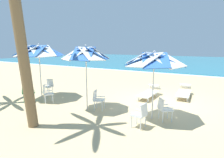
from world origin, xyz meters
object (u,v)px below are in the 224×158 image
object	(u,v)px
plastic_chair_2	(98,99)
sun_lounger_0	(184,92)
sun_lounger_1	(149,92)
plastic_chair_3	(27,92)
plastic_chair_0	(140,114)
beach_umbrella_1	(86,54)
beach_umbrella_0	(154,60)
beach_umbrella_2	(39,51)
plastic_chair_1	(164,108)
palm_tree_0	(18,20)
plastic_chair_5	(47,93)
plastic_chair_4	(49,85)

from	to	relation	value
plastic_chair_2	sun_lounger_0	xyz separation A→B (m)	(2.91, 4.11, -0.22)
plastic_chair_2	sun_lounger_1	distance (m)	3.31
plastic_chair_3	sun_lounger_1	size ratio (longest dim) A/B	0.40
sun_lounger_0	sun_lounger_1	size ratio (longest dim) A/B	1.01
plastic_chair_0	beach_umbrella_1	bearing A→B (deg)	167.88
plastic_chair_2	plastic_chair_3	distance (m)	3.82
beach_umbrella_0	beach_umbrella_2	bearing A→B (deg)	-178.28
plastic_chair_0	plastic_chair_3	xyz separation A→B (m)	(-6.04, -0.00, 0.00)
plastic_chair_0	plastic_chair_1	xyz separation A→B (m)	(0.53, 1.01, 0.00)
beach_umbrella_2	palm_tree_0	bearing A→B (deg)	-45.92
plastic_chair_2	palm_tree_0	distance (m)	4.24
beach_umbrella_0	plastic_chair_0	distance (m)	2.02
beach_umbrella_2	sun_lounger_1	distance (m)	6.24
plastic_chair_3	plastic_chair_2	bearing A→B (deg)	11.98
beach_umbrella_0	plastic_chair_5	xyz separation A→B (m)	(-5.14, -0.61, -1.76)
sun_lounger_1	beach_umbrella_1	bearing A→B (deg)	-118.14
sun_lounger_1	plastic_chair_4	bearing A→B (deg)	-157.83
plastic_chair_0	plastic_chair_1	distance (m)	1.14
plastic_chair_1	palm_tree_0	size ratio (longest dim) A/B	0.15
plastic_chair_5	palm_tree_0	bearing A→B (deg)	-53.17
plastic_chair_1	beach_umbrella_1	size ratio (longest dim) A/B	0.31
beach_umbrella_1	plastic_chair_3	world-z (taller)	beach_umbrella_1
plastic_chair_5	plastic_chair_2	bearing A→B (deg)	8.84
plastic_chair_1	palm_tree_0	xyz separation A→B (m)	(-3.80, -3.01, 3.04)
palm_tree_0	plastic_chair_2	bearing A→B (deg)	70.76
plastic_chair_2	sun_lounger_0	size ratio (longest dim) A/B	0.40
beach_umbrella_0	beach_umbrella_2	world-z (taller)	beach_umbrella_2
plastic_chair_1	plastic_chair_4	distance (m)	6.94
beach_umbrella_2	plastic_chair_4	distance (m)	2.22
beach_umbrella_1	beach_umbrella_2	size ratio (longest dim) A/B	0.98
plastic_chair_1	beach_umbrella_1	world-z (taller)	beach_umbrella_1
plastic_chair_2	sun_lounger_1	bearing A→B (deg)	66.84
beach_umbrella_0	beach_umbrella_1	size ratio (longest dim) A/B	0.92
plastic_chair_3	plastic_chair_5	size ratio (longest dim) A/B	1.00
plastic_chair_3	sun_lounger_1	world-z (taller)	plastic_chair_3
plastic_chair_2	sun_lounger_1	xyz separation A→B (m)	(1.30, 3.04, -0.22)
plastic_chair_2	beach_umbrella_2	size ratio (longest dim) A/B	0.30
plastic_chair_0	plastic_chair_3	bearing A→B (deg)	-180.00
plastic_chair_1	plastic_chair_2	bearing A→B (deg)	-175.60
beach_umbrella_0	plastic_chair_4	distance (m)	6.74
plastic_chair_5	sun_lounger_1	xyz separation A→B (m)	(4.04, 3.46, -0.22)
beach_umbrella_2	sun_lounger_0	distance (m)	8.08
beach_umbrella_2	plastic_chair_3	size ratio (longest dim) A/B	3.35
beach_umbrella_0	sun_lounger_0	size ratio (longest dim) A/B	1.19
plastic_chair_4	plastic_chair_5	xyz separation A→B (m)	(1.34, -1.27, 0.00)
beach_umbrella_2	plastic_chair_4	world-z (taller)	beach_umbrella_2
plastic_chair_5	plastic_chair_1	bearing A→B (deg)	6.59
plastic_chair_0	plastic_chair_1	size ratio (longest dim) A/B	1.00
beach_umbrella_2	sun_lounger_1	bearing A→B (deg)	31.40
plastic_chair_0	beach_umbrella_1	world-z (taller)	beach_umbrella_1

